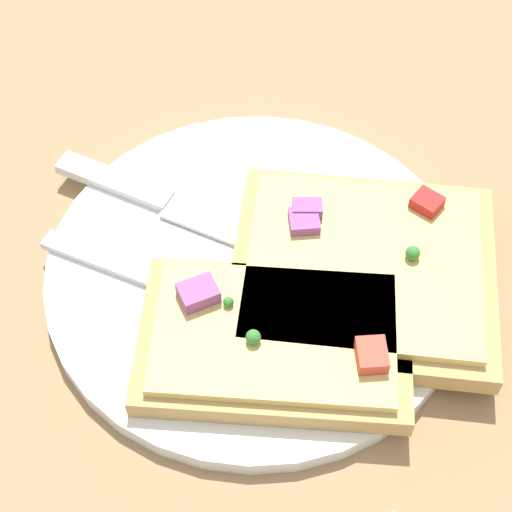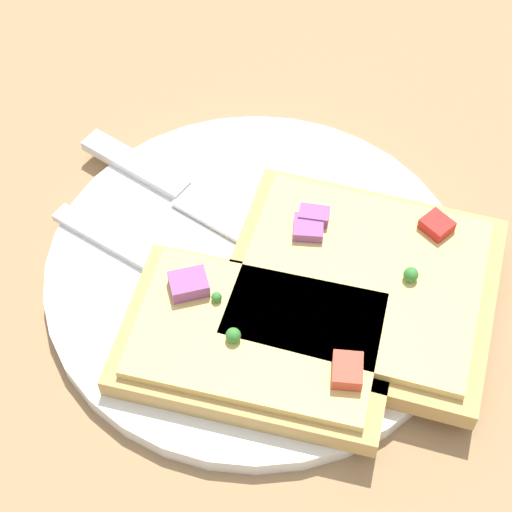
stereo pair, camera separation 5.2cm
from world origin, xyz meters
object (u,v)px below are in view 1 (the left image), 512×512
at_px(plate, 256,271).
at_px(pizza_slice_main, 363,269).
at_px(fork, 222,304).
at_px(knife, 178,210).
at_px(pizza_slice_corner, 274,340).

bearing_deg(plate, pizza_slice_main, 116.86).
distance_m(fork, knife, 0.08).
relative_size(fork, knife, 1.00).
bearing_deg(plate, pizza_slice_corner, 45.39).
relative_size(pizza_slice_main, pizza_slice_corner, 1.12).
relative_size(knife, pizza_slice_corner, 1.19).
xyz_separation_m(plate, knife, (-0.01, -0.07, 0.01)).
bearing_deg(pizza_slice_corner, plate, 104.22).
bearing_deg(fork, plate, 80.20).
bearing_deg(knife, pizza_slice_main, 1.24).
relative_size(plate, pizza_slice_main, 1.27).
relative_size(plate, pizza_slice_corner, 1.43).
distance_m(fork, pizza_slice_corner, 0.04).
height_order(knife, pizza_slice_corner, pizza_slice_corner).
bearing_deg(pizza_slice_main, pizza_slice_corner, -131.03).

